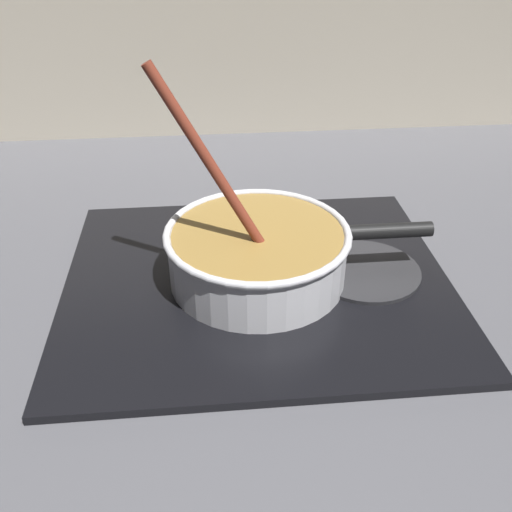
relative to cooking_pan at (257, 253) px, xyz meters
The scene contains 6 objects.
ground 0.19m from the cooking_pan, 113.30° to the right, with size 2.40×1.60×0.04m, color #4C4C51.
backsplash_wall 0.67m from the cooking_pan, 96.13° to the left, with size 2.40×0.02×0.55m, color #B2A893.
hob_plate 0.05m from the cooking_pan, behind, with size 0.56×0.48×0.01m, color black.
burner_ring 0.04m from the cooking_pan, behind, with size 0.17×0.17×0.01m, color #592D0C.
spare_burner 0.17m from the cooking_pan, ahead, with size 0.16×0.16×0.01m, color #262628.
cooking_pan is the anchor object (origin of this frame).
Camera 1 is at (0.00, -0.53, 0.50)m, focal length 40.16 mm.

